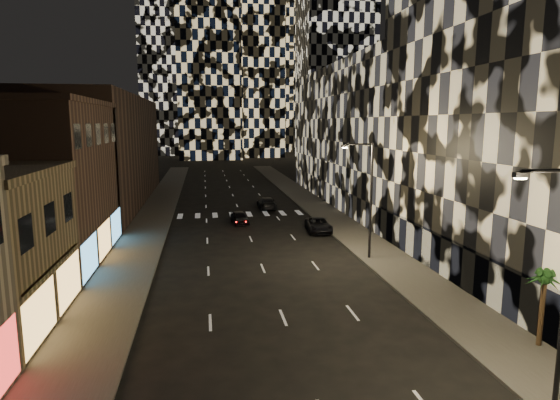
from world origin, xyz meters
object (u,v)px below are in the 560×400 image
object	(u,v)px
streetlight_far	(368,192)
car_dark_midlane	(240,218)
palm_tree	(544,283)
car_dark_oncoming	(267,203)
car_dark_rightlane	(318,225)

from	to	relation	value
streetlight_far	car_dark_midlane	distance (m)	17.95
car_dark_midlane	palm_tree	distance (m)	32.72
car_dark_oncoming	palm_tree	world-z (taller)	palm_tree
streetlight_far	car_dark_midlane	bearing A→B (deg)	120.73
palm_tree	streetlight_far	bearing A→B (deg)	101.52
car_dark_oncoming	car_dark_rightlane	xyz separation A→B (m)	(3.42, -13.23, -0.06)
car_dark_oncoming	car_dark_rightlane	world-z (taller)	car_dark_oncoming
car_dark_midlane	car_dark_oncoming	xyz separation A→B (m)	(4.00, 8.21, 0.08)
car_dark_midlane	car_dark_oncoming	bearing A→B (deg)	56.62
palm_tree	car_dark_rightlane	bearing A→B (deg)	100.25
car_dark_midlane	palm_tree	size ratio (longest dim) A/B	1.03
car_dark_oncoming	palm_tree	size ratio (longest dim) A/B	1.35
car_dark_rightlane	car_dark_midlane	bearing A→B (deg)	150.51
car_dark_midlane	palm_tree	xyz separation A→B (m)	(12.00, -30.33, 2.60)
car_dark_rightlane	palm_tree	xyz separation A→B (m)	(4.58, -25.31, 2.57)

